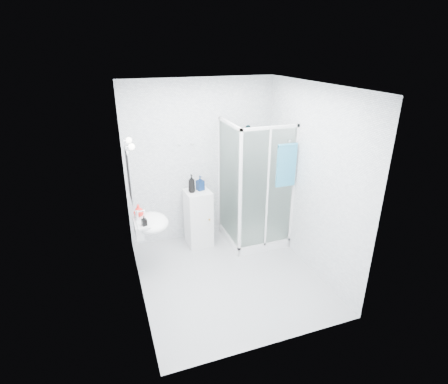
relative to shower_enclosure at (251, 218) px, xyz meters
name	(u,v)px	position (x,y,z in m)	size (l,w,h in m)	color
room	(230,192)	(-0.67, -0.77, 0.85)	(2.40, 2.60, 2.60)	white
shower_enclosure	(251,218)	(0.00, 0.00, 0.00)	(0.90, 0.95, 2.00)	white
wall_basin	(150,223)	(-1.66, -0.32, 0.35)	(0.46, 0.56, 0.35)	white
mirror	(129,176)	(-1.85, -0.32, 1.05)	(0.02, 0.60, 0.70)	white
vanity_lights	(130,143)	(-1.80, -0.32, 1.47)	(0.10, 0.40, 0.08)	silver
wall_hooks	(186,145)	(-0.92, 0.49, 1.17)	(0.23, 0.06, 0.03)	silver
storage_cabinet	(198,218)	(-0.82, 0.24, 0.02)	(0.40, 0.42, 0.93)	silver
hand_towel	(286,164)	(0.34, -0.40, 1.00)	(0.30, 0.04, 0.64)	teal
shampoo_bottle_a	(192,184)	(-0.91, 0.24, 0.62)	(0.11, 0.11, 0.28)	black
shampoo_bottle_b	(200,183)	(-0.77, 0.28, 0.60)	(0.10, 0.11, 0.23)	#0D2550
soap_dispenser_orange	(138,210)	(-1.77, -0.19, 0.50)	(0.14, 0.14, 0.18)	red
soap_dispenser_black	(144,221)	(-1.74, -0.48, 0.48)	(0.06, 0.06, 0.14)	black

